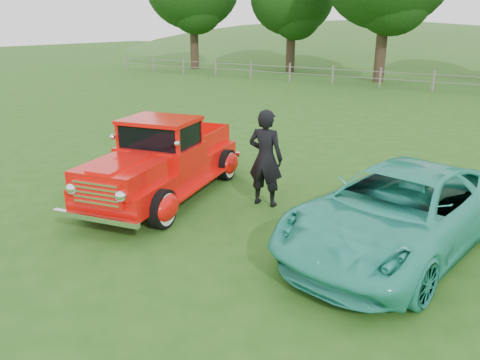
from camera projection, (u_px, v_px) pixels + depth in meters
The scene contains 6 objects.
ground at pixel (188, 229), 8.85m from camera, with size 140.00×140.00×0.00m, color #225015.
distant_hills at pixel (455, 91), 59.86m from camera, with size 116.00×60.00×18.00m.
fence_line at pixel (433, 81), 26.22m from camera, with size 48.00×0.12×1.20m.
red_pickup at pixel (163, 162), 10.30m from camera, with size 2.93×5.23×1.78m.
teal_sedan at pixel (398, 211), 7.86m from camera, with size 2.34×5.07×1.41m, color teal.
man at pixel (265, 158), 9.73m from camera, with size 0.75×0.49×2.06m, color black.
Camera 1 is at (5.18, -6.29, 3.71)m, focal length 35.00 mm.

